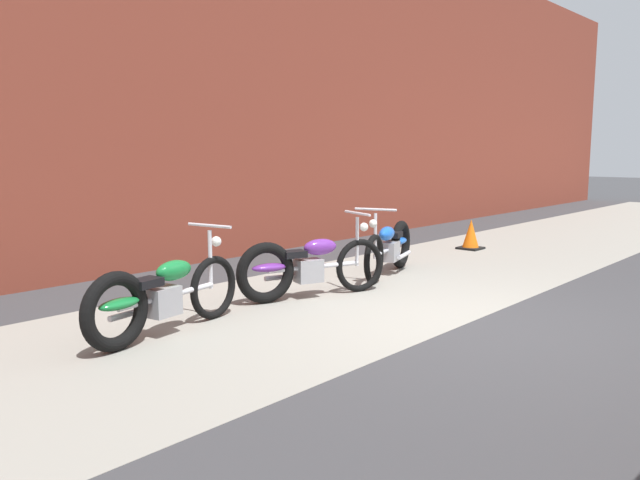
{
  "coord_description": "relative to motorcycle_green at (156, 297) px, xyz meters",
  "views": [
    {
      "loc": [
        -5.69,
        -3.08,
        1.78
      ],
      "look_at": [
        -0.31,
        1.76,
        0.75
      ],
      "focal_mm": 35.05,
      "sensor_mm": 36.0,
      "label": 1
    }
  ],
  "objects": [
    {
      "name": "ground_plane",
      "position": [
        2.4,
        -1.98,
        -0.4
      ],
      "size": [
        80.0,
        80.0,
        0.0
      ],
      "primitive_type": "plane",
      "color": "#38383A"
    },
    {
      "name": "sidewalk_slab",
      "position": [
        2.4,
        -0.23,
        -0.4
      ],
      "size": [
        36.0,
        3.5,
        0.01
      ],
      "primitive_type": "cube",
      "color": "gray",
      "rests_on": "ground"
    },
    {
      "name": "brick_building_wall",
      "position": [
        2.4,
        3.22,
        2.74
      ],
      "size": [
        36.0,
        0.5,
        6.28
      ],
      "primitive_type": "cube",
      "color": "brown",
      "rests_on": "ground"
    },
    {
      "name": "motorcycle_green",
      "position": [
        0.0,
        0.0,
        0.0
      ],
      "size": [
        1.99,
        0.63,
        1.03
      ],
      "rotation": [
        0.0,
        0.0,
        0.17
      ],
      "color": "black",
      "rests_on": "ground"
    },
    {
      "name": "motorcycle_purple",
      "position": [
        2.1,
        0.06,
        0.0
      ],
      "size": [
        1.92,
        0.89,
        1.03
      ],
      "rotation": [
        0.0,
        0.0,
        -0.34
      ],
      "color": "black",
      "rests_on": "ground"
    },
    {
      "name": "motorcycle_blue",
      "position": [
        4.11,
        0.18,
        0.0
      ],
      "size": [
        1.93,
        0.86,
        1.03
      ],
      "rotation": [
        0.0,
        0.0,
        3.47
      ],
      "color": "black",
      "rests_on": "ground"
    },
    {
      "name": "traffic_cone",
      "position": [
        6.96,
        0.44,
        -0.15
      ],
      "size": [
        0.4,
        0.4,
        0.55
      ],
      "color": "orange",
      "rests_on": "ground"
    }
  ]
}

